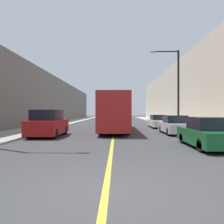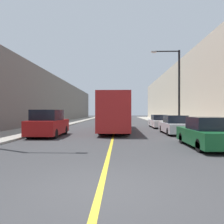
{
  "view_description": "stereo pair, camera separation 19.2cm",
  "coord_description": "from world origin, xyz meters",
  "px_view_note": "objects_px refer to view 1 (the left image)",
  "views": [
    {
      "loc": [
        0.26,
        -5.07,
        1.83
      ],
      "look_at": [
        -0.12,
        11.72,
        1.8
      ],
      "focal_mm": 35.0,
      "sensor_mm": 36.0,
      "label": 1
    },
    {
      "loc": [
        0.45,
        -5.06,
        1.83
      ],
      "look_at": [
        -0.12,
        11.72,
        1.8
      ],
      "focal_mm": 35.0,
      "sensor_mm": 36.0,
      "label": 2
    }
  ],
  "objects_px": {
    "bus": "(114,112)",
    "car_right_near": "(208,134)",
    "car_right_mid": "(174,126)",
    "car_right_far": "(158,122)",
    "parked_suv_left": "(48,124)",
    "street_lamp_right": "(176,84)"
  },
  "relations": [
    {
      "from": "car_right_far",
      "to": "street_lamp_right",
      "type": "bearing_deg",
      "value": -71.3
    },
    {
      "from": "car_right_mid",
      "to": "bus",
      "type": "bearing_deg",
      "value": 147.55
    },
    {
      "from": "bus",
      "to": "street_lamp_right",
      "type": "distance_m",
      "value": 6.69
    },
    {
      "from": "parked_suv_left",
      "to": "car_right_far",
      "type": "distance_m",
      "value": 13.32
    },
    {
      "from": "bus",
      "to": "car_right_near",
      "type": "relative_size",
      "value": 2.74
    },
    {
      "from": "parked_suv_left",
      "to": "car_right_mid",
      "type": "bearing_deg",
      "value": 11.61
    },
    {
      "from": "car_right_far",
      "to": "street_lamp_right",
      "type": "height_order",
      "value": "street_lamp_right"
    },
    {
      "from": "car_right_far",
      "to": "street_lamp_right",
      "type": "distance_m",
      "value": 5.26
    },
    {
      "from": "bus",
      "to": "street_lamp_right",
      "type": "relative_size",
      "value": 1.57
    },
    {
      "from": "bus",
      "to": "car_right_mid",
      "type": "distance_m",
      "value": 5.94
    },
    {
      "from": "car_right_mid",
      "to": "car_right_far",
      "type": "xyz_separation_m",
      "value": [
        -0.01,
        7.06,
        -0.02
      ]
    },
    {
      "from": "street_lamp_right",
      "to": "parked_suv_left",
      "type": "bearing_deg",
      "value": -152.28
    },
    {
      "from": "car_right_far",
      "to": "car_right_mid",
      "type": "bearing_deg",
      "value": -89.96
    },
    {
      "from": "bus",
      "to": "parked_suv_left",
      "type": "xyz_separation_m",
      "value": [
        -4.84,
        -5.14,
        -0.88
      ]
    },
    {
      "from": "car_right_near",
      "to": "car_right_mid",
      "type": "distance_m",
      "value": 6.74
    },
    {
      "from": "car_right_mid",
      "to": "car_right_far",
      "type": "height_order",
      "value": "car_right_mid"
    },
    {
      "from": "car_right_near",
      "to": "parked_suv_left",
      "type": "bearing_deg",
      "value": 153.99
    },
    {
      "from": "bus",
      "to": "car_right_mid",
      "type": "height_order",
      "value": "bus"
    },
    {
      "from": "parked_suv_left",
      "to": "car_right_far",
      "type": "height_order",
      "value": "parked_suv_left"
    },
    {
      "from": "bus",
      "to": "car_right_near",
      "type": "xyz_separation_m",
      "value": [
        4.86,
        -9.87,
        -1.08
      ]
    },
    {
      "from": "bus",
      "to": "car_right_far",
      "type": "distance_m",
      "value": 6.39
    },
    {
      "from": "car_right_near",
      "to": "street_lamp_right",
      "type": "xyz_separation_m",
      "value": [
        1.2,
        10.45,
        3.87
      ]
    }
  ]
}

